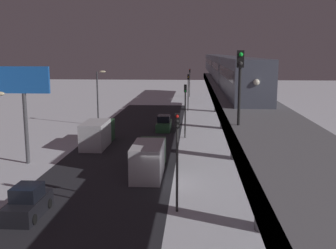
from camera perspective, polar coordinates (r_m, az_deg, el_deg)
name	(u,v)px	position (r m, az deg, el deg)	size (l,w,h in m)	color
ground_plane	(159,183)	(31.85, -1.29, -8.35)	(240.00, 240.00, 0.00)	white
avenue_asphalt	(103,182)	(32.53, -9.21, -8.08)	(11.00, 94.35, 0.01)	#28282D
elevated_railway	(250,116)	(30.74, 11.49, 1.14)	(5.00, 94.35, 6.23)	slate
subway_train	(221,66)	(65.14, 7.55, 8.25)	(2.94, 74.07, 3.40)	#4C5160
rail_signal	(240,75)	(21.82, 10.16, 6.96)	(0.36, 0.41, 4.00)	black
sedan_black	(28,204)	(27.14, -19.22, -10.54)	(1.91, 4.15, 1.97)	black
sedan_green	(164,124)	(53.07, -0.58, 0.07)	(1.80, 4.67, 1.97)	#2D6038
box_truck	(149,158)	(33.99, -2.70, -4.79)	(2.40, 7.40, 2.80)	#2D6038
delivery_van	(98,133)	(44.84, -9.93, -1.26)	(2.40, 7.40, 2.80)	#2D6038
traffic_light_near	(177,148)	(25.29, 1.31, -3.38)	(0.32, 0.44, 6.40)	#2D2D2D
traffic_light_mid	(185,103)	(47.65, 2.46, 3.03)	(0.32, 0.44, 6.40)	#2D2D2D
traffic_light_far	(188,87)	(70.23, 2.87, 5.34)	(0.32, 0.44, 6.40)	#2D2D2D
traffic_light_distant	(190,79)	(92.87, 3.09, 6.52)	(0.32, 0.44, 6.40)	#2D2D2D
commercial_billboard	(24,90)	(38.46, -19.77, 4.67)	(4.80, 0.36, 8.90)	#4C4C51
street_lamp_far	(99,91)	(56.89, -9.75, 4.69)	(1.35, 0.44, 7.65)	#38383D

